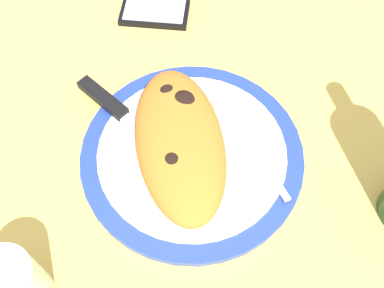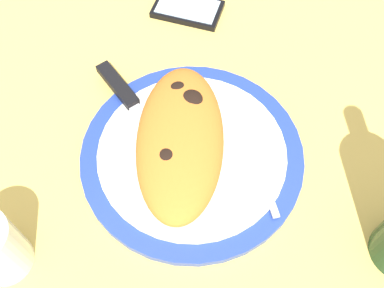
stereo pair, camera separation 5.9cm
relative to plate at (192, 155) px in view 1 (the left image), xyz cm
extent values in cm
cube|color=#DBB756|center=(0.00, 0.00, -2.24)|extent=(150.00, 150.00, 3.00)
cylinder|color=#233D99|center=(0.00, 0.00, -0.11)|extent=(29.99, 29.99, 1.25)
cylinder|color=white|center=(0.00, 0.00, 0.66)|extent=(25.33, 25.33, 0.30)
ellipsoid|color=orange|center=(0.60, 1.43, 3.39)|extent=(25.77, 17.43, 5.15)
ellipsoid|color=black|center=(-2.22, 3.51, 5.44)|extent=(2.73, 2.64, 0.87)
ellipsoid|color=black|center=(7.49, -0.18, 5.14)|extent=(3.16, 3.15, 0.80)
ellipsoid|color=black|center=(5.21, -1.24, 5.29)|extent=(3.69, 3.63, 1.09)
cube|color=silver|center=(-4.92, -7.78, 1.01)|extent=(13.54, 1.05, 0.40)
cube|color=silver|center=(3.84, -7.88, 1.01)|extent=(4.02, 2.24, 0.40)
cube|color=silver|center=(2.65, 3.61, 1.01)|extent=(13.28, 6.54, 0.40)
cube|color=black|center=(13.08, 7.77, 1.41)|extent=(8.92, 5.12, 1.20)
cube|color=black|center=(27.19, -6.20, -0.24)|extent=(11.40, 12.93, 1.00)
cube|color=silver|center=(27.19, -6.20, 0.34)|extent=(9.86, 11.28, 0.16)
cylinder|color=silver|center=(-8.15, 25.08, 3.81)|extent=(6.50, 6.50, 9.10)
camera|label=1|loc=(-26.92, 12.92, 53.44)|focal=42.50mm
camera|label=2|loc=(-28.93, 7.41, 53.44)|focal=42.50mm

